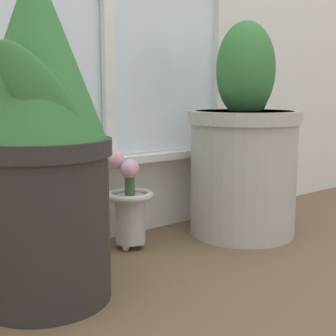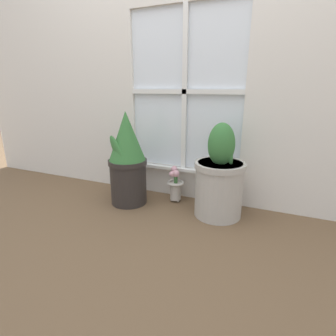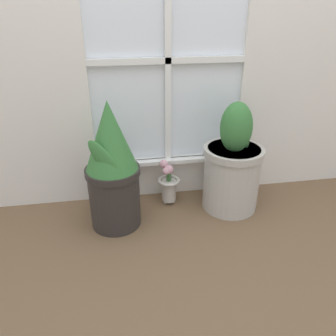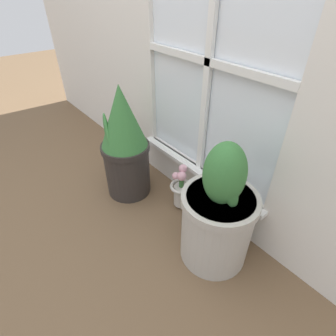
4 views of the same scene
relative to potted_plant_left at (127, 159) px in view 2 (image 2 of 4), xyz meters
name	(u,v)px [view 2 (image 2 of 4)]	position (x,y,z in m)	size (l,w,h in m)	color
ground_plane	(158,221)	(0.36, -0.20, -0.36)	(10.00, 10.00, 0.00)	brown
wall_with_window	(186,34)	(0.36, 0.31, 0.91)	(4.40, 0.10, 2.50)	silver
potted_plant_left	(127,159)	(0.00, 0.00, 0.00)	(0.30, 0.30, 0.73)	#2D2826
potted_plant_right	(219,180)	(0.71, 0.07, -0.09)	(0.36, 0.36, 0.68)	#B7B2A8
flower_vase	(175,185)	(0.34, 0.17, -0.23)	(0.14, 0.14, 0.29)	#BCB7AD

